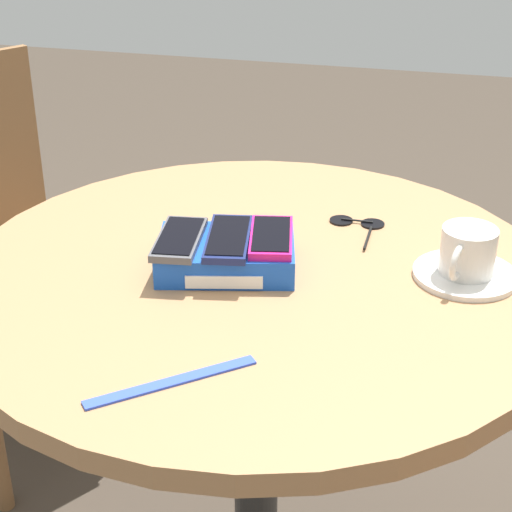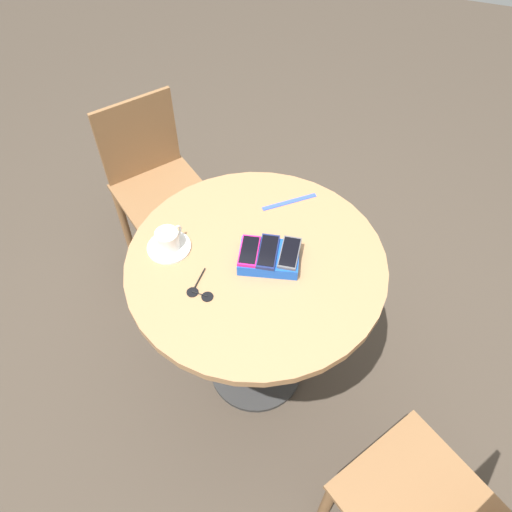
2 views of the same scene
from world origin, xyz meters
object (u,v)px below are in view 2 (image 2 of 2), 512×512
Objects in this scene: phone_gray at (290,253)px; sunglasses at (200,292)px; round_table at (256,286)px; phone_box at (269,258)px; phone_navy at (268,252)px; phone_magenta at (249,251)px; coffee_cup at (168,239)px; lanyard_strap at (290,202)px; saucer at (169,247)px; chair_near_window at (157,187)px.

sunglasses is (0.22, 0.20, -0.04)m from phone_gray.
phone_box is at bearing -170.04° from round_table.
phone_navy is 0.06m from phone_magenta.
coffee_cup is 0.50× the size of lanyard_strap.
saucer is 0.17× the size of chair_near_window.
round_table is 8.28× the size of coffee_cup.
round_table is 0.26m from sunglasses.
coffee_cup is at bearing 10.31° from phone_gray.
phone_navy is (0.07, 0.02, 0.00)m from phone_gray.
lanyard_strap is 0.79m from chair_near_window.
round_table is at bearing -124.01° from sunglasses.
phone_navy is at bearing 15.15° from phone_gray.
saucer is at bearing -38.29° from sunglasses.
chair_near_window is at bearing -55.77° from coffee_cup.
phone_box is at bearing -170.72° from saucer.
saucer is (0.32, 0.05, -0.04)m from phone_navy.
round_table is at bearing -170.82° from saucer.
phone_magenta is 0.30m from lanyard_strap.
phone_box is 0.03m from phone_navy.
chair_near_window is at bearing -38.72° from phone_magenta.
phone_box is 0.26× the size of chair_near_window.
saucer is at bearing 9.28° from phone_box.
phone_navy is at bearing 92.31° from lanyard_strap.
lanyard_strap reaches higher than round_table.
phone_gray is at bearing 147.92° from chair_near_window.
saucer is at bearing 72.51° from coffee_cup.
saucer is at bearing 8.10° from phone_magenta.
phone_navy is 0.93m from chair_near_window.
coffee_cup reaches higher than round_table.
coffee_cup is at bearing 124.23° from chair_near_window.
chair_near_window is (0.76, -0.47, -0.38)m from phone_gray.
sunglasses reaches higher than round_table.
chair_near_window is (0.65, -0.50, -0.18)m from round_table.
phone_gray is 0.93× the size of phone_navy.
lanyard_strap is 1.78× the size of sunglasses.
sunglasses is (-0.17, 0.13, -0.00)m from saucer.
phone_navy is at bearing 144.57° from chair_near_window.
phone_box is 1.46× the size of phone_navy.
phone_box is at bearing 93.14° from lanyard_strap.
phone_gray is 0.16× the size of chair_near_window.
phone_magenta is 0.27m from saucer.
chair_near_window reaches higher than phone_gray.
saucer is 0.45m from lanyard_strap.
phone_gray is at bearing -169.69° from coffee_cup.
phone_gray is at bearing -162.60° from phone_box.
phone_magenta reaches higher than sunglasses.
round_table is 0.32m from lanyard_strap.
phone_magenta reaches higher than round_table.
sunglasses is at bearing 59.39° from phone_magenta.
phone_navy is at bearing -163.26° from phone_magenta.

